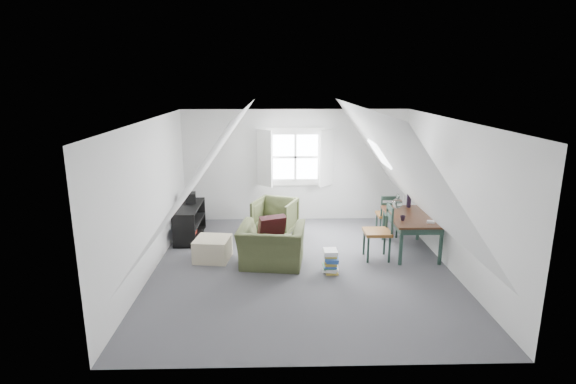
{
  "coord_description": "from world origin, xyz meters",
  "views": [
    {
      "loc": [
        -0.42,
        -7.15,
        3.13
      ],
      "look_at": [
        -0.22,
        0.6,
        1.18
      ],
      "focal_mm": 28.0,
      "sensor_mm": 36.0,
      "label": 1
    }
  ],
  "objects_px": {
    "armchair_near": "(272,265)",
    "magazine_stack": "(331,261)",
    "dining_chair_far": "(388,214)",
    "ottoman": "(213,249)",
    "dining_chair_near": "(379,231)",
    "media_shelf": "(189,224)",
    "dining_table": "(411,220)",
    "armchair_far": "(275,233)"
  },
  "relations": [
    {
      "from": "ottoman",
      "to": "media_shelf",
      "type": "relative_size",
      "value": 0.46
    },
    {
      "from": "dining_table",
      "to": "dining_chair_near",
      "type": "relative_size",
      "value": 1.42
    },
    {
      "from": "ottoman",
      "to": "dining_table",
      "type": "bearing_deg",
      "value": 4.62
    },
    {
      "from": "armchair_far",
      "to": "dining_table",
      "type": "xyz_separation_m",
      "value": [
        2.52,
        -1.06,
        0.61
      ]
    },
    {
      "from": "dining_chair_far",
      "to": "magazine_stack",
      "type": "height_order",
      "value": "dining_chair_far"
    },
    {
      "from": "dining_table",
      "to": "ottoman",
      "type": "bearing_deg",
      "value": -178.48
    },
    {
      "from": "dining_chair_near",
      "to": "media_shelf",
      "type": "relative_size",
      "value": 0.76
    },
    {
      "from": "dining_chair_near",
      "to": "magazine_stack",
      "type": "bearing_deg",
      "value": -49.7
    },
    {
      "from": "armchair_far",
      "to": "ottoman",
      "type": "distance_m",
      "value": 1.76
    },
    {
      "from": "ottoman",
      "to": "dining_chair_far",
      "type": "distance_m",
      "value": 3.61
    },
    {
      "from": "armchair_near",
      "to": "magazine_stack",
      "type": "xyz_separation_m",
      "value": [
        0.99,
        -0.33,
        0.2
      ]
    },
    {
      "from": "dining_chair_far",
      "to": "ottoman",
      "type": "bearing_deg",
      "value": 38.96
    },
    {
      "from": "ottoman",
      "to": "dining_chair_near",
      "type": "relative_size",
      "value": 0.6
    },
    {
      "from": "armchair_near",
      "to": "dining_chair_near",
      "type": "bearing_deg",
      "value": -165.06
    },
    {
      "from": "ottoman",
      "to": "dining_chair_near",
      "type": "distance_m",
      "value": 2.98
    },
    {
      "from": "ottoman",
      "to": "magazine_stack",
      "type": "distance_m",
      "value": 2.13
    },
    {
      "from": "media_shelf",
      "to": "armchair_near",
      "type": "bearing_deg",
      "value": -37.38
    },
    {
      "from": "dining_chair_far",
      "to": "dining_table",
      "type": "bearing_deg",
      "value": 124.54
    },
    {
      "from": "armchair_near",
      "to": "dining_chair_near",
      "type": "distance_m",
      "value": 2.0
    },
    {
      "from": "ottoman",
      "to": "dining_table",
      "type": "height_order",
      "value": "dining_table"
    },
    {
      "from": "dining_chair_near",
      "to": "ottoman",
      "type": "bearing_deg",
      "value": -82.3
    },
    {
      "from": "magazine_stack",
      "to": "armchair_far",
      "type": "bearing_deg",
      "value": 115.33
    },
    {
      "from": "armchair_near",
      "to": "dining_chair_far",
      "type": "xyz_separation_m",
      "value": [
        2.35,
        1.44,
        0.46
      ]
    },
    {
      "from": "armchair_near",
      "to": "dining_chair_near",
      "type": "relative_size",
      "value": 1.1
    },
    {
      "from": "armchair_near",
      "to": "ottoman",
      "type": "bearing_deg",
      "value": -7.4
    },
    {
      "from": "armchair_near",
      "to": "dining_table",
      "type": "distance_m",
      "value": 2.7
    },
    {
      "from": "dining_table",
      "to": "magazine_stack",
      "type": "xyz_separation_m",
      "value": [
        -1.59,
        -0.9,
        -0.41
      ]
    },
    {
      "from": "armchair_far",
      "to": "media_shelf",
      "type": "relative_size",
      "value": 0.63
    },
    {
      "from": "armchair_far",
      "to": "dining_table",
      "type": "height_order",
      "value": "dining_table"
    },
    {
      "from": "dining_chair_near",
      "to": "magazine_stack",
      "type": "height_order",
      "value": "dining_chair_near"
    },
    {
      "from": "ottoman",
      "to": "dining_table",
      "type": "distance_m",
      "value": 3.66
    },
    {
      "from": "armchair_near",
      "to": "media_shelf",
      "type": "bearing_deg",
      "value": -32.77
    },
    {
      "from": "magazine_stack",
      "to": "dining_chair_far",
      "type": "bearing_deg",
      "value": 52.37
    },
    {
      "from": "armchair_far",
      "to": "dining_chair_near",
      "type": "xyz_separation_m",
      "value": [
        1.86,
        -1.39,
        0.52
      ]
    },
    {
      "from": "armchair_far",
      "to": "dining_table",
      "type": "relative_size",
      "value": 0.58
    },
    {
      "from": "dining_table",
      "to": "magazine_stack",
      "type": "distance_m",
      "value": 1.87
    },
    {
      "from": "armchair_near",
      "to": "dining_table",
      "type": "xyz_separation_m",
      "value": [
        2.57,
        0.57,
        0.61
      ]
    },
    {
      "from": "armchair_far",
      "to": "ottoman",
      "type": "xyz_separation_m",
      "value": [
        -1.11,
        -1.35,
        0.2
      ]
    },
    {
      "from": "armchair_near",
      "to": "dining_chair_far",
      "type": "height_order",
      "value": "dining_chair_far"
    },
    {
      "from": "dining_table",
      "to": "dining_chair_far",
      "type": "distance_m",
      "value": 0.9
    },
    {
      "from": "dining_table",
      "to": "media_shelf",
      "type": "height_order",
      "value": "dining_table"
    },
    {
      "from": "dining_table",
      "to": "dining_chair_far",
      "type": "height_order",
      "value": "dining_chair_far"
    }
  ]
}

